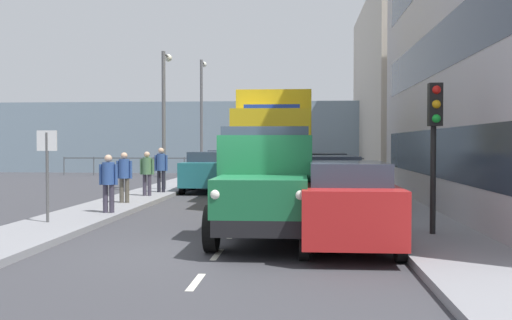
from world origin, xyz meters
name	(u,v)px	position (x,y,z in m)	size (l,w,h in m)	color
ground_plane	(255,205)	(0.00, -8.52, 0.00)	(80.00, 80.00, 0.00)	#38383D
sidewalk_left	(389,204)	(-4.43, -8.52, 0.07)	(2.04, 36.74, 0.15)	gray
sidewalk_right	(126,202)	(4.43, -8.52, 0.07)	(2.04, 36.74, 0.15)	gray
road_centreline_markings	(252,209)	(0.00, -7.25, 0.00)	(0.12, 31.71, 0.01)	silver
building_far_block	(431,89)	(-9.51, -26.23, 5.45)	(8.12, 15.90, 10.89)	beige
sea_horizon	(280,137)	(0.00, -29.89, 2.50)	(80.00, 0.80, 5.00)	gray
seawall_railing	(277,162)	(0.00, -26.29, 0.92)	(28.08, 0.08, 1.20)	#4C5156
truck_vintage_green	(266,186)	(-0.82, -1.31, 1.18)	(2.17, 5.64, 2.43)	black
lorry_cargo_yellow	(276,144)	(-0.63, -10.18, 2.08)	(2.58, 8.20, 3.87)	gold
car_red_kerbside_near	(347,203)	(-2.46, -0.55, 0.90)	(1.86, 4.21, 1.72)	#B21E1E
car_black_kerbside_1	(332,184)	(-2.46, -6.21, 0.89)	(1.86, 3.98, 1.72)	black
car_silver_kerbside_2	(326,175)	(-2.46, -11.08, 0.89)	(1.81, 3.81, 1.72)	#B7BABF
car_teal_oppositeside_0	(208,171)	(2.46, -13.79, 0.89)	(1.86, 3.98, 1.72)	#1E6670
car_navy_oppositeside_1	(225,166)	(2.46, -19.52, 0.90)	(1.97, 4.12, 1.72)	navy
car_white_oppositeside_2	(236,163)	(2.46, -24.82, 0.90)	(1.87, 4.28, 1.72)	white
pedestrian_couple_a	(108,179)	(3.80, -4.83, 1.10)	(0.53, 0.34, 1.62)	#383342
pedestrian_strolling	(124,173)	(4.19, -7.57, 1.11)	(0.53, 0.34, 1.64)	#4C473D
pedestrian_with_bag	(147,170)	(4.13, -10.13, 1.10)	(0.53, 0.34, 1.63)	#383342
pedestrian_couple_b	(161,166)	(3.98, -11.73, 1.19)	(0.53, 0.34, 1.76)	black
traffic_light_near	(435,125)	(-4.37, -1.54, 2.47)	(0.28, 0.41, 3.20)	black
lamp_post_promenade	(165,106)	(4.24, -13.46, 3.66)	(0.32, 1.14, 5.81)	#59595B
lamp_post_far	(202,108)	(4.24, -22.75, 4.16)	(0.32, 1.14, 6.77)	#59595B
street_sign	(47,160)	(4.65, -2.80, 1.68)	(0.50, 0.07, 2.25)	#4C4C4C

